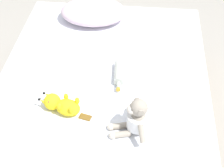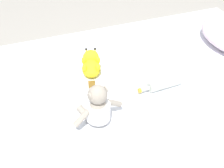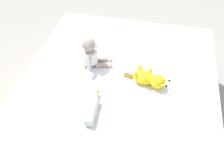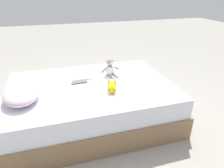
# 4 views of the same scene
# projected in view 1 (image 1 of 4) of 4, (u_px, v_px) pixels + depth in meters

# --- Properties ---
(ground_plane) EXTENTS (16.00, 16.00, 0.00)m
(ground_plane) POSITION_uv_depth(u_px,v_px,m) (103.00, 137.00, 2.53)
(ground_plane) COLOR #9E998E
(bed) EXTENTS (1.41, 2.06, 0.52)m
(bed) POSITION_uv_depth(u_px,v_px,m) (102.00, 115.00, 2.35)
(bed) COLOR #846647
(bed) RESTS_ON ground_plane
(pillow) EXTENTS (0.53, 0.40, 0.15)m
(pillow) POSITION_uv_depth(u_px,v_px,m) (93.00, 12.00, 2.68)
(pillow) COLOR silver
(pillow) RESTS_ON bed
(plush_monkey) EXTENTS (0.24, 0.28, 0.24)m
(plush_monkey) POSITION_uv_depth(u_px,v_px,m) (136.00, 119.00, 1.85)
(plush_monkey) COLOR #9E9384
(plush_monkey) RESTS_ON bed
(plush_yellow_creature) EXTENTS (0.33, 0.17, 0.10)m
(plush_yellow_creature) POSITION_uv_depth(u_px,v_px,m) (61.00, 105.00, 2.00)
(plush_yellow_creature) COLOR yellow
(plush_yellow_creature) RESTS_ON bed
(glass_bottle) EXTENTS (0.07, 0.27, 0.06)m
(glass_bottle) POSITION_uv_depth(u_px,v_px,m) (119.00, 73.00, 2.23)
(glass_bottle) COLOR #B7BCB2
(glass_bottle) RESTS_ON bed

